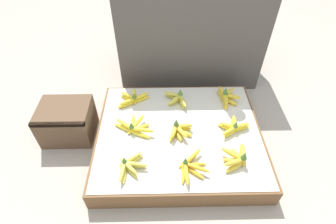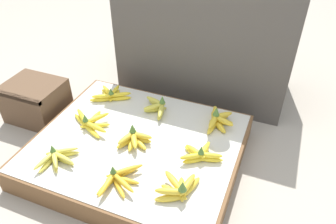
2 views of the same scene
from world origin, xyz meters
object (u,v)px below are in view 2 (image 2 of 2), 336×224
at_px(wooden_crate, 36,101).
at_px(banana_bunch_back_left, 111,95).
at_px(banana_bunch_middle_midright, 200,154).
at_px(banana_bunch_middle_midleft, 134,139).
at_px(banana_bunch_back_midright, 218,120).
at_px(banana_bunch_front_left, 57,157).
at_px(banana_bunch_middle_left, 90,122).
at_px(banana_bunch_front_midright, 179,189).
at_px(banana_bunch_front_midleft, 118,179).
at_px(banana_bunch_back_midleft, 158,107).

bearing_deg(wooden_crate, banana_bunch_back_left, 22.36).
bearing_deg(banana_bunch_middle_midright, wooden_crate, 174.18).
height_order(banana_bunch_middle_midleft, banana_bunch_back_midright, banana_bunch_back_midright).
relative_size(wooden_crate, banana_bunch_middle_midleft, 2.05).
height_order(banana_bunch_middle_midright, banana_bunch_back_left, banana_bunch_middle_midright).
distance_m(wooden_crate, banana_bunch_front_left, 0.59).
bearing_deg(banana_bunch_middle_left, banana_bunch_front_left, -91.19).
bearing_deg(wooden_crate, banana_bunch_front_midright, -18.12).
bearing_deg(banana_bunch_front_midright, banana_bunch_front_left, -176.81).
distance_m(banana_bunch_front_left, banana_bunch_front_midleft, 0.34).
xyz_separation_m(banana_bunch_front_midright, banana_bunch_back_midright, (0.03, 0.52, -0.00)).
height_order(banana_bunch_middle_midleft, banana_bunch_middle_midright, banana_bunch_middle_midleft).
height_order(banana_bunch_front_midleft, banana_bunch_back_midleft, banana_bunch_back_midleft).
bearing_deg(banana_bunch_front_midleft, banana_bunch_back_midright, 61.78).
xyz_separation_m(banana_bunch_middle_midright, banana_bunch_back_midleft, (-0.34, 0.27, 0.00)).
bearing_deg(banana_bunch_front_midright, banana_bunch_middle_midleft, 146.18).
xyz_separation_m(banana_bunch_front_midright, banana_bunch_back_midleft, (-0.32, 0.51, -0.00)).
xyz_separation_m(banana_bunch_front_midleft, banana_bunch_middle_left, (-0.33, 0.29, 0.00)).
relative_size(banana_bunch_front_left, banana_bunch_middle_midleft, 1.28).
height_order(wooden_crate, banana_bunch_front_left, wooden_crate).
xyz_separation_m(banana_bunch_front_midright, banana_bunch_middle_midleft, (-0.32, 0.21, -0.00)).
bearing_deg(banana_bunch_back_midright, banana_bunch_front_left, -138.99).
height_order(banana_bunch_front_midleft, banana_bunch_middle_midright, banana_bunch_middle_midright).
xyz_separation_m(banana_bunch_middle_midright, banana_bunch_back_left, (-0.65, 0.29, -0.00)).
xyz_separation_m(wooden_crate, banana_bunch_middle_midleft, (0.74, -0.13, 0.04)).
height_order(banana_bunch_back_midleft, banana_bunch_back_midright, banana_bunch_back_midright).
bearing_deg(banana_bunch_front_midleft, banana_bunch_middle_midright, 43.25).
height_order(banana_bunch_front_left, banana_bunch_back_left, banana_bunch_back_left).
bearing_deg(banana_bunch_middle_left, banana_bunch_front_midleft, -41.42).
bearing_deg(banana_bunch_back_left, banana_bunch_middle_midright, -23.59).
relative_size(banana_bunch_middle_left, banana_bunch_back_midleft, 1.47).
distance_m(banana_bunch_front_midright, banana_bunch_middle_midleft, 0.39).
height_order(banana_bunch_back_left, banana_bunch_back_midleft, banana_bunch_back_midleft).
bearing_deg(banana_bunch_front_midright, banana_bunch_front_midleft, -171.14).
bearing_deg(banana_bunch_back_midright, banana_bunch_middle_left, -156.69).
relative_size(banana_bunch_middle_left, banana_bunch_back_left, 1.17).
bearing_deg(banana_bunch_middle_midright, banana_bunch_middle_midleft, -176.54).
bearing_deg(banana_bunch_front_left, banana_bunch_middle_midright, 23.09).
height_order(banana_bunch_middle_left, banana_bunch_back_left, banana_bunch_middle_left).
height_order(wooden_crate, banana_bunch_front_midleft, wooden_crate).
xyz_separation_m(banana_bunch_front_midleft, banana_bunch_back_left, (-0.36, 0.56, 0.00)).
bearing_deg(banana_bunch_back_midleft, banana_bunch_middle_midleft, -90.56).
relative_size(wooden_crate, banana_bunch_back_midleft, 1.81).
bearing_deg(banana_bunch_front_left, banana_bunch_back_left, 92.28).
relative_size(banana_bunch_front_midleft, banana_bunch_middle_midleft, 1.50).
relative_size(banana_bunch_front_midleft, banana_bunch_back_midright, 1.13).
xyz_separation_m(banana_bunch_front_left, banana_bunch_middle_midleft, (0.29, 0.25, 0.01)).
distance_m(banana_bunch_middle_midleft, banana_bunch_back_midright, 0.47).
relative_size(wooden_crate, banana_bunch_middle_midright, 1.58).
bearing_deg(banana_bunch_back_midright, banana_bunch_back_midleft, -177.75).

